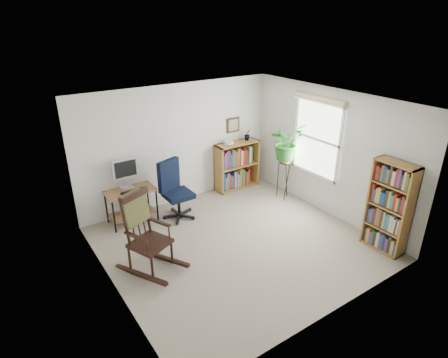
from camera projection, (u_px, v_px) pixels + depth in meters
floor at (237, 243)px, 6.38m from camera, size 4.20×4.00×0.00m
ceiling at (240, 103)px, 5.40m from camera, size 4.20×4.00×0.00m
wall_back at (179, 145)px, 7.40m from camera, size 4.20×0.00×2.40m
wall_front at (339, 236)px, 4.38m from camera, size 4.20×0.00×2.40m
wall_left at (107, 216)px, 4.82m from camera, size 0.00×4.00×2.40m
wall_right at (329, 153)px, 6.97m from camera, size 0.00×4.00×2.40m
window at (317, 139)px, 7.10m from camera, size 0.12×1.20×1.50m
desk at (132, 206)px, 6.93m from camera, size 0.89×0.49×0.64m
monitor at (126, 174)px, 6.79m from camera, size 0.46×0.16×0.56m
keyboard at (133, 192)px, 6.70m from camera, size 0.40×0.15×0.02m
office_chair at (178, 190)px, 6.96m from camera, size 0.79×0.79×1.14m
rocking_chair at (149, 233)px, 5.50m from camera, size 1.03×1.26×1.26m
low_bookshelf at (237, 165)px, 8.21m from camera, size 1.00×0.33×1.05m
tall_bookshelf at (389, 207)px, 5.95m from camera, size 0.29×0.67×1.53m
plant_stand at (284, 177)px, 7.75m from camera, size 0.30×0.30×0.94m
spider_plant at (288, 124)px, 7.29m from camera, size 1.69×1.88×1.47m
potted_plant_small at (247, 138)px, 8.13m from camera, size 0.13×0.24×0.11m
framed_picture at (233, 125)px, 7.97m from camera, size 0.32×0.04×0.32m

